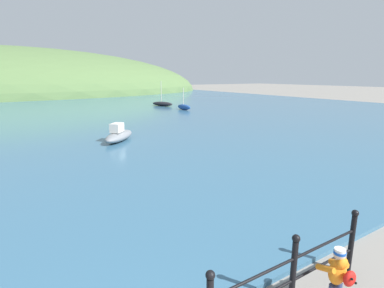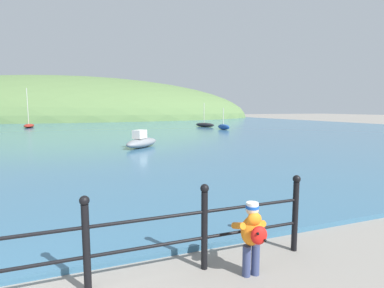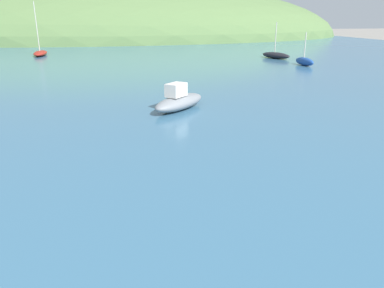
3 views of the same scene
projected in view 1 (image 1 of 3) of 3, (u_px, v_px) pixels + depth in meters
name	position (u px, v px, depth m)	size (l,w,h in m)	color
water	(8.00, 113.00, 28.16)	(80.00, 60.00, 0.10)	#386684
far_hillside	(3.00, 94.00, 57.23)	(81.47, 44.81, 17.74)	#567542
child_in_coat	(338.00, 274.00, 4.41)	(0.40, 0.54, 1.00)	navy
boat_white_sailboat	(184.00, 107.00, 30.12)	(0.68, 2.09, 2.18)	#1E4793
boat_twin_mast	(119.00, 135.00, 15.68)	(2.49, 2.57, 0.97)	gray
boat_mid_harbor	(162.00, 104.00, 33.91)	(1.93, 3.00, 2.76)	black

